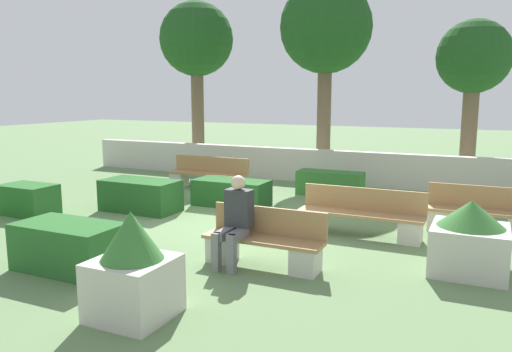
% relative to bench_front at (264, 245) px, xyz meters
% --- Properties ---
extents(ground_plane, '(60.00, 60.00, 0.00)m').
position_rel_bench_front_xyz_m(ground_plane, '(-1.66, 1.72, -0.31)').
color(ground_plane, '#607F51').
extents(perimeter_wall, '(14.88, 0.30, 0.92)m').
position_rel_bench_front_xyz_m(perimeter_wall, '(-1.66, 6.97, 0.15)').
color(perimeter_wall, beige).
rests_on(perimeter_wall, ground_plane).
extents(bench_front, '(1.76, 0.48, 0.82)m').
position_rel_bench_front_xyz_m(bench_front, '(0.00, 0.00, 0.00)').
color(bench_front, '#A37A4C').
rests_on(bench_front, ground_plane).
extents(bench_left_side, '(2.19, 0.49, 0.82)m').
position_rel_bench_front_xyz_m(bench_left_side, '(-3.76, 4.80, 0.02)').
color(bench_left_side, '#A37A4C').
rests_on(bench_left_side, ground_plane).
extents(bench_right_side, '(2.16, 0.48, 0.82)m').
position_rel_bench_front_xyz_m(bench_right_side, '(0.90, 2.11, 0.02)').
color(bench_right_side, '#A37A4C').
rests_on(bench_right_side, ground_plane).
extents(bench_back, '(1.78, 0.48, 0.82)m').
position_rel_bench_front_xyz_m(bench_back, '(2.75, 3.19, 0.00)').
color(bench_back, '#A37A4C').
rests_on(bench_back, ground_plane).
extents(person_seated_man, '(0.38, 0.64, 1.30)m').
position_rel_bench_front_xyz_m(person_seated_man, '(-0.39, -0.14, 0.40)').
color(person_seated_man, slate).
rests_on(person_seated_man, ground_plane).
extents(hedge_block_near_left, '(1.50, 0.81, 0.67)m').
position_rel_bench_front_xyz_m(hedge_block_near_left, '(-2.41, -1.29, 0.02)').
color(hedge_block_near_left, '#286028').
rests_on(hedge_block_near_left, ground_plane).
extents(hedge_block_mid_left, '(1.59, 0.61, 0.58)m').
position_rel_bench_front_xyz_m(hedge_block_mid_left, '(-0.63, 5.36, -0.02)').
color(hedge_block_mid_left, '#33702D').
rests_on(hedge_block_mid_left, ground_plane).
extents(hedge_block_mid_right, '(1.63, 0.83, 0.66)m').
position_rel_bench_front_xyz_m(hedge_block_mid_right, '(-3.77, 2.04, 0.02)').
color(hedge_block_mid_right, '#235623').
rests_on(hedge_block_mid_right, ground_plane).
extents(hedge_block_far_left, '(1.12, 0.71, 0.62)m').
position_rel_bench_front_xyz_m(hedge_block_far_left, '(-5.67, 0.81, -0.00)').
color(hedge_block_far_left, '#286028').
rests_on(hedge_block_far_left, ground_plane).
extents(hedge_block_far_right, '(1.66, 0.77, 0.58)m').
position_rel_bench_front_xyz_m(hedge_block_far_right, '(-2.27, 3.30, -0.02)').
color(hedge_block_far_right, '#235623').
rests_on(hedge_block_far_right, ground_plane).
extents(planter_corner_left, '(0.99, 0.99, 1.02)m').
position_rel_bench_front_xyz_m(planter_corner_left, '(2.67, 0.96, 0.18)').
color(planter_corner_left, beige).
rests_on(planter_corner_left, ground_plane).
extents(planter_corner_right, '(0.83, 0.83, 1.20)m').
position_rel_bench_front_xyz_m(planter_corner_right, '(-0.62, -2.12, 0.24)').
color(planter_corner_right, beige).
rests_on(planter_corner_right, ground_plane).
extents(tree_leftmost, '(2.41, 2.41, 5.43)m').
position_rel_bench_front_xyz_m(tree_leftmost, '(-6.06, 8.10, 3.81)').
color(tree_leftmost, brown).
rests_on(tree_leftmost, ground_plane).
extents(tree_center_left, '(2.69, 2.69, 5.73)m').
position_rel_bench_front_xyz_m(tree_center_left, '(-1.71, 8.21, 3.99)').
color(tree_center_left, brown).
rests_on(tree_center_left, ground_plane).
extents(tree_center_right, '(1.92, 1.92, 4.38)m').
position_rel_bench_front_xyz_m(tree_center_right, '(2.32, 8.22, 2.98)').
color(tree_center_right, brown).
rests_on(tree_center_right, ground_plane).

